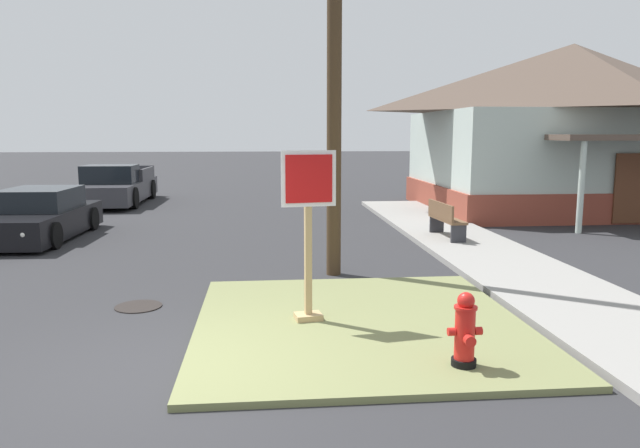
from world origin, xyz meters
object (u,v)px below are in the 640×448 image
parked_sedan_black (39,217)px  fire_hydrant (465,332)px  street_bench (445,218)px  manhole_cover (138,306)px  stop_sign (308,238)px  pickup_truck_charcoal (116,187)px

parked_sedan_black → fire_hydrant: bearing=-49.7°
street_bench → manhole_cover: bearing=-142.2°
stop_sign → manhole_cover: (-2.51, 1.11, -1.21)m
manhole_cover → parked_sedan_black: 7.30m
manhole_cover → parked_sedan_black: parked_sedan_black is taller
stop_sign → parked_sedan_black: size_ratio=0.52×
pickup_truck_charcoal → street_bench: pickup_truck_charcoal is taller
pickup_truck_charcoal → street_bench: bearing=-41.7°
manhole_cover → pickup_truck_charcoal: (-3.57, 13.63, 0.61)m
stop_sign → pickup_truck_charcoal: stop_sign is taller
manhole_cover → parked_sedan_black: size_ratio=0.16×
fire_hydrant → manhole_cover: bearing=144.8°
manhole_cover → parked_sedan_black: bearing=120.4°
pickup_truck_charcoal → stop_sign: bearing=-67.6°
fire_hydrant → street_bench: bearing=74.3°
stop_sign → street_bench: bearing=57.8°
fire_hydrant → stop_sign: 2.50m
stop_sign → parked_sedan_black: stop_sign is taller
stop_sign → parked_sedan_black: (-6.19, 7.39, -0.68)m
fire_hydrant → stop_sign: (-1.58, 1.78, 0.75)m
stop_sign → pickup_truck_charcoal: 15.95m
stop_sign → manhole_cover: bearing=156.2°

